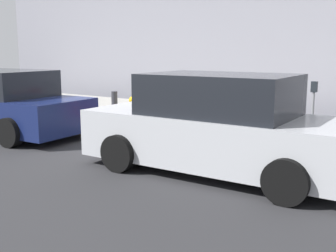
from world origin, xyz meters
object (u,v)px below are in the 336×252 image
Objects in this scene: fire_hydrant at (133,109)px; parked_car_navy_1 at (2,104)px; suitcase_red_3 at (192,119)px; suitcase_silver_5 at (155,112)px; suitcase_olive_2 at (212,122)px; parking_meter at (313,103)px; suitcase_maroon_4 at (175,113)px; parked_car_silver_0 at (219,127)px; bollard_post at (115,107)px; suitcase_navy_0 at (258,125)px; suitcase_teal_1 at (237,121)px.

parked_car_navy_1 is at bearing 47.21° from fire_hydrant.
suitcase_silver_5 is (1.10, -0.00, 0.08)m from suitcase_red_3.
parking_meter reaches higher than suitcase_olive_2.
suitcase_olive_2 is at bearing 8.56° from parking_meter.
parking_meter is (-3.29, -0.21, 0.45)m from suitcase_maroon_4.
suitcase_olive_2 is 2.26m from parking_meter.
suitcase_maroon_4 is (0.56, -0.08, 0.09)m from suitcase_red_3.
parking_meter is at bearing -106.91° from parked_car_silver_0.
suitcase_silver_5 is at bearing 176.65° from fire_hydrant.
parking_meter is at bearing -175.61° from suitcase_silver_5.
parked_car_navy_1 is at bearing 21.24° from parking_meter.
suitcase_silver_5 is at bearing -175.21° from bollard_post.
parked_car_navy_1 reaches higher than suitcase_red_3.
suitcase_olive_2 is 0.59× the size of parking_meter.
parked_car_silver_0 reaches higher than suitcase_maroon_4.
fire_hydrant is (0.75, -0.04, 0.01)m from suitcase_silver_5.
suitcase_silver_5 is 0.75m from fire_hydrant.
parked_car_navy_1 is (4.07, 2.34, 0.31)m from suitcase_red_3.
suitcase_navy_0 is 2.74m from suitcase_silver_5.
suitcase_teal_1 is 0.15× the size of parked_car_silver_0.
parked_car_silver_0 reaches higher than fire_hydrant.
fire_hydrant is at bearing 3.12° from parking_meter.
bollard_post reaches higher than suitcase_olive_2.
suitcase_teal_1 is 2.22m from suitcase_silver_5.
suitcase_olive_2 reaches higher than suitcase_teal_1.
suitcase_olive_2 is (0.55, 0.14, -0.05)m from suitcase_teal_1.
bollard_post is 4.84m from parked_car_silver_0.
suitcase_olive_2 is 0.78× the size of suitcase_silver_5.
suitcase_silver_5 is (2.21, 0.11, 0.05)m from suitcase_teal_1.
suitcase_maroon_4 is 3.33m from parking_meter.
suitcase_maroon_4 is at bearing -171.33° from suitcase_silver_5.
parking_meter is 0.27× the size of parked_car_navy_1.
parked_car_silver_0 is at bearing 142.21° from suitcase_silver_5.
parked_car_navy_1 is (5.71, 2.39, 0.29)m from suitcase_navy_0.
bollard_post is 0.65× the size of parking_meter.
fire_hydrant is 0.15× the size of parked_car_silver_0.
bollard_post is at bearing -27.58° from parked_car_silver_0.
bollard_post is at bearing 16.39° from fire_hydrant.
suitcase_silver_5 is at bearing 8.67° from suitcase_maroon_4.
suitcase_teal_1 is 0.73× the size of suitcase_silver_5.
suitcase_maroon_4 reaches higher than suitcase_teal_1.
suitcase_maroon_4 is at bearing -145.29° from parked_car_navy_1.
fire_hydrant is (2.41, -0.08, 0.10)m from suitcase_olive_2.
suitcase_olive_2 is at bearing -153.43° from parked_car_navy_1.
parked_car_silver_0 is (-3.78, 2.39, 0.27)m from fire_hydrant.
parked_car_silver_0 is at bearing 73.09° from parking_meter.
fire_hydrant reaches higher than suitcase_teal_1.
suitcase_maroon_4 is 0.23× the size of parked_car_silver_0.
suitcase_silver_5 is 3.87m from parking_meter.
parking_meter reaches higher than suitcase_navy_0.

